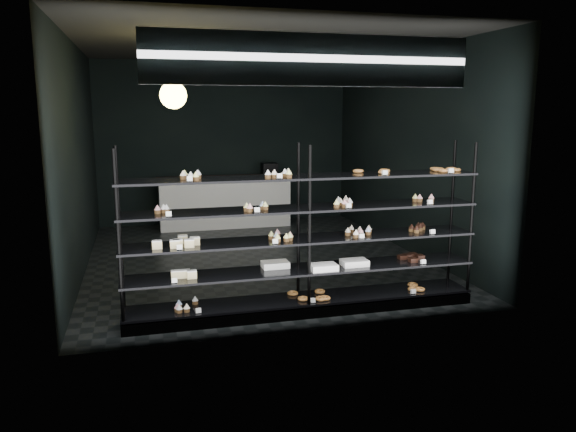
{
  "coord_description": "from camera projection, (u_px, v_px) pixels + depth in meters",
  "views": [
    {
      "loc": [
        -1.67,
        -8.31,
        2.28
      ],
      "look_at": [
        0.02,
        -1.9,
        1.01
      ],
      "focal_mm": 35.0,
      "sensor_mm": 36.0,
      "label": 1
    }
  ],
  "objects": [
    {
      "name": "room",
      "position": [
        254.0,
        155.0,
        8.43
      ],
      "size": [
        5.01,
        6.01,
        3.2
      ],
      "color": "black",
      "rests_on": "ground"
    },
    {
      "name": "signage",
      "position": [
        313.0,
        60.0,
        5.44
      ],
      "size": [
        3.3,
        0.05,
        0.5
      ],
      "color": "#0D1343",
      "rests_on": "room"
    },
    {
      "name": "service_counter",
      "position": [
        225.0,
        201.0,
        10.99
      ],
      "size": [
        2.61,
        0.65,
        1.23
      ],
      "color": "silver",
      "rests_on": "room"
    },
    {
      "name": "pendant_lamp",
      "position": [
        173.0,
        95.0,
        7.07
      ],
      "size": [
        0.34,
        0.34,
        0.9
      ],
      "color": "black",
      "rests_on": "room"
    },
    {
      "name": "display_shelf",
      "position": [
        302.0,
        258.0,
        6.3
      ],
      "size": [
        4.0,
        0.5,
        1.91
      ],
      "color": "black",
      "rests_on": "room"
    }
  ]
}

